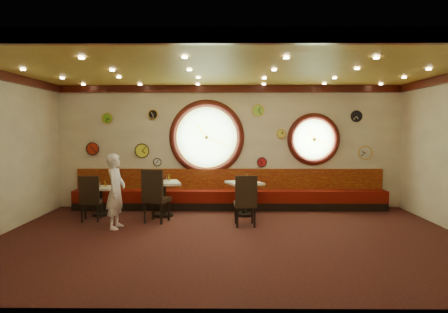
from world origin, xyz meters
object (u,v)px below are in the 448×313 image
Objects in this scene: chair_c at (246,197)px; condiment_a_bottle at (105,183)px; condiment_b_salt at (158,180)px; condiment_c_bottle at (247,178)px; condiment_c_pepper at (246,180)px; chair_a at (90,195)px; condiment_a_pepper at (100,185)px; condiment_b_bottle at (169,178)px; table_b at (163,195)px; condiment_b_pepper at (167,180)px; chair_b at (155,192)px; condiment_c_salt at (239,179)px; table_a at (100,197)px; condiment_a_salt at (100,185)px; waiter at (116,191)px; table_c at (244,194)px.

chair_c reaches higher than condiment_a_bottle.
condiment_c_bottle is (2.11, 0.13, 0.03)m from condiment_b_salt.
chair_a is at bearing -169.24° from condiment_c_pepper.
condiment_a_pepper is 1.64m from condiment_b_bottle.
table_b is at bearing -4.77° from condiment_a_bottle.
condiment_b_bottle is at bearing 73.51° from condiment_b_pepper.
chair_b is 2.09m from condiment_c_salt.
condiment_b_salt is (1.40, -0.06, 0.44)m from table_a.
chair_a is at bearing -168.47° from condiment_c_bottle.
condiment_b_pepper reaches higher than condiment_c_pepper.
chair_a is at bearing -159.47° from table_b.
condiment_a_salt is 0.51× the size of condiment_c_bottle.
condiment_b_salt is 0.63× the size of condiment_b_bottle.
table_b is 1.65m from chair_a.
condiment_a_salt is 3.54m from condiment_c_bottle.
table_c is at bearing -61.87° from waiter.
table_a is 6.45× the size of condiment_c_salt.
condiment_c_bottle reaches higher than table_a.
condiment_b_pepper is (1.58, 0.02, 0.13)m from condiment_a_pepper.
condiment_b_pepper reaches higher than table_b.
condiment_c_bottle reaches higher than condiment_c_pepper.
condiment_a_bottle is 3.40m from condiment_c_bottle.
condiment_b_pepper is 1.88m from condiment_c_pepper.
condiment_b_salt is (-0.04, 0.69, 0.19)m from chair_b.
condiment_a_bottle reaches higher than condiment_a_pepper.
condiment_b_bottle reaches higher than condiment_a_salt.
condiment_b_salt is 1.30m from condiment_a_bottle.
waiter is (0.72, -1.21, 0.35)m from table_a.
chair_b is (1.46, -0.11, 0.09)m from chair_a.
table_c is at bearing 3.72° from chair_a.
table_a is 0.75× the size of table_b.
chair_c is 1.14m from condiment_c_pepper.
condiment_a_pepper is 1.09× the size of condiment_c_pepper.
chair_b reaches higher than condiment_b_salt.
condiment_b_salt reaches higher than condiment_c_pepper.
condiment_c_bottle is (0.06, 0.06, 0.39)m from table_c.
condiment_b_salt is (-2.03, 1.03, 0.24)m from chair_c.
condiment_a_pepper is at bearing -176.64° from condiment_c_salt.
condiment_c_bottle is at bearing 2.28° from condiment_a_pepper.
condiment_b_bottle is (1.52, 0.03, 0.13)m from condiment_a_bottle.
condiment_c_salt reaches higher than table_a.
table_b is at bearing -3.19° from condiment_b_salt.
chair_a is at bearing 56.13° from waiter.
table_b is 1.99m from condiment_c_pepper.
waiter is at bearing -59.40° from condiment_a_salt.
table_a is 3.89× the size of condiment_c_bottle.
table_b is 0.43m from condiment_b_bottle.
condiment_a_pepper is at bearing -130.20° from condiment_a_bottle.
condiment_b_pepper is at bearing -176.35° from condiment_c_bottle.
table_c is at bearing 1.35° from condiment_a_pepper.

